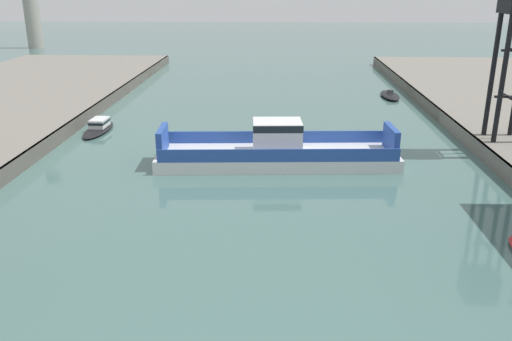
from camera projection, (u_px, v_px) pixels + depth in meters
name	position (u px, v px, depth m)	size (l,w,h in m)	color
chain_ferry	(277.00, 151.00, 46.74)	(21.06, 6.83, 3.86)	silver
moored_boat_near_left	(99.00, 127.00, 57.18)	(2.43, 7.12, 1.30)	black
moored_boat_mid_left	(390.00, 95.00, 73.84)	(2.27, 6.63, 1.06)	black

